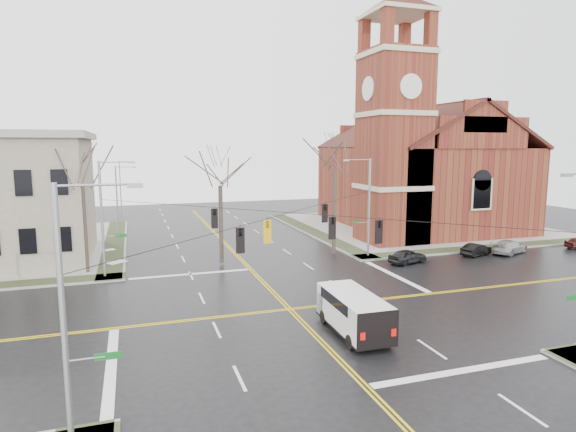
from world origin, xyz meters
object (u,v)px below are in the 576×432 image
object	(u,v)px
tree_nw_far	(82,178)
church	(415,161)
cargo_van	(352,309)
tree_ne	(335,164)
signal_pole_sw	(69,312)
streetlight_north_b	(121,185)
parked_car_c	(509,247)
signal_pole_ne	(367,204)
parked_car_a	(407,256)
signal_pole_nw	(104,215)
parked_car_b	(477,249)
streetlight_north_a	(118,199)
tree_nw_near	(220,180)

from	to	relation	value
tree_nw_far	church	bearing A→B (deg)	16.98
cargo_van	tree_ne	world-z (taller)	tree_ne
signal_pole_sw	tree_nw_far	distance (m)	24.98
streetlight_north_b	parked_car_c	world-z (taller)	streetlight_north_b
signal_pole_ne	parked_car_a	world-z (taller)	signal_pole_ne
signal_pole_ne	streetlight_north_b	distance (m)	42.61
church	tree_ne	size ratio (longest dim) A/B	2.30
signal_pole_nw	parked_car_b	world-z (taller)	signal_pole_nw
streetlight_north_a	tree_nw_near	bearing A→B (deg)	-60.20
parked_car_a	parked_car_b	distance (m)	7.88
signal_pole_ne	streetlight_north_a	world-z (taller)	signal_pole_ne
signal_pole_nw	tree_nw_near	bearing A→B (deg)	8.44
parked_car_b	parked_car_c	bearing A→B (deg)	-111.70
signal_pole_nw	streetlight_north_b	distance (m)	36.51
church	signal_pole_nw	world-z (taller)	church
parked_car_c	tree_nw_far	xyz separation A→B (m)	(-38.11, 4.63, 7.08)
signal_pole_nw	parked_car_a	distance (m)	25.59
parked_car_b	tree_nw_near	xyz separation A→B (m)	(-23.54, 4.03, 6.78)
signal_pole_sw	tree_ne	distance (m)	32.29
church	streetlight_north_a	size ratio (longest dim) A/B	3.44
cargo_van	tree_nw_near	bearing A→B (deg)	104.56
signal_pole_sw	streetlight_north_a	xyz separation A→B (m)	(0.67, 39.50, -0.48)
signal_pole_ne	tree_nw_near	size ratio (longest dim) A/B	0.89
signal_pole_ne	streetlight_north_a	distance (m)	27.48
streetlight_north_a	cargo_van	bearing A→B (deg)	-68.65
signal_pole_ne	cargo_van	xyz separation A→B (m)	(-9.22, -16.13, -3.64)
signal_pole_sw	parked_car_b	xyz separation A→B (m)	(32.86, 20.36, -4.37)
signal_pole_ne	parked_car_a	xyz separation A→B (m)	(2.37, -3.25, -4.31)
signal_pole_ne	streetlight_north_b	xyz separation A→B (m)	(-21.97, 36.50, -0.48)
signal_pole_nw	parked_car_c	world-z (taller)	signal_pole_nw
church	tree_nw_near	world-z (taller)	church
parked_car_c	tree_nw_far	bearing A→B (deg)	61.90
streetlight_north_a	streetlight_north_b	xyz separation A→B (m)	(0.00, 20.00, 0.00)
signal_pole_ne	signal_pole_sw	size ratio (longest dim) A/B	1.00
cargo_van	streetlight_north_a	bearing A→B (deg)	112.74
tree_ne	church	bearing A→B (deg)	35.53
signal_pole_nw	parked_car_c	size ratio (longest dim) A/B	2.00
streetlight_north_b	tree_nw_far	size ratio (longest dim) A/B	0.75
streetlight_north_b	parked_car_c	size ratio (longest dim) A/B	1.77
streetlight_north_b	parked_car_b	size ratio (longest dim) A/B	2.26
parked_car_a	parked_car_b	bearing A→B (deg)	-100.28
signal_pole_nw	parked_car_a	bearing A→B (deg)	-7.41
signal_pole_ne	parked_car_c	bearing A→B (deg)	-11.62
signal_pole_ne	tree_nw_far	size ratio (longest dim) A/B	0.84
streetlight_north_b	tree_ne	size ratio (longest dim) A/B	0.67
signal_pole_ne	tree_nw_far	distance (m)	24.47
signal_pole_nw	signal_pole_sw	bearing A→B (deg)	-90.00
streetlight_north_b	parked_car_a	size ratio (longest dim) A/B	2.14
parked_car_b	signal_pole_sw	bearing A→B (deg)	103.37
parked_car_c	streetlight_north_a	bearing A→B (deg)	40.45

